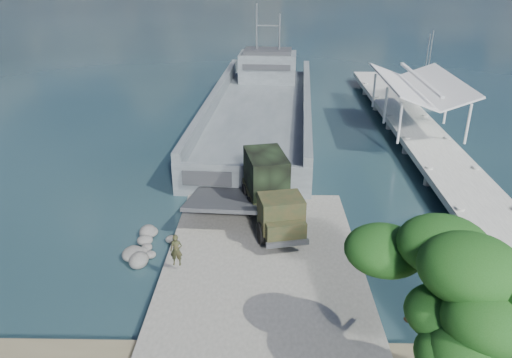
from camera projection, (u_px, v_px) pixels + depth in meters
name	position (u px, v px, depth m)	size (l,w,h in m)	color
ground	(263.00, 265.00, 25.92)	(1400.00, 1400.00, 0.00)	#173137
boat_ramp	(263.00, 273.00, 24.91)	(10.00, 18.00, 0.50)	slate
shoreline_rocks	(146.00, 259.00, 26.48)	(3.20, 5.60, 0.90)	#4F504D
pier	(418.00, 123.00, 42.09)	(6.40, 44.00, 6.10)	gray
landing_craft	(260.00, 117.00, 46.21)	(11.26, 36.42, 10.68)	#4A5258
military_truck	(271.00, 191.00, 28.88)	(3.78, 7.82, 3.49)	black
soldier	(177.00, 257.00, 24.27)	(0.60, 0.39, 1.64)	#1F2F1A
sailboat_near	(425.00, 92.00, 56.05)	(2.89, 6.21, 7.28)	silver
sailboat_far	(424.00, 86.00, 58.94)	(2.46, 5.51, 6.48)	silver
overhang_tree	(496.00, 298.00, 15.00)	(7.40, 6.82, 6.72)	black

